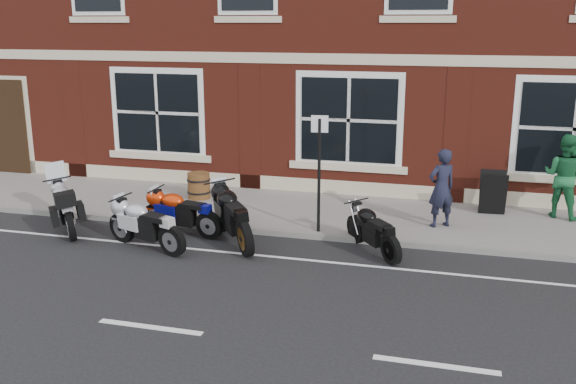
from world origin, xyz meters
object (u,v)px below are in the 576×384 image
(moto_sport_red, at_px, (181,211))
(barrel_planter, at_px, (199,186))
(moto_sport_black, at_px, (234,213))
(a_board_sign, at_px, (493,193))
(pedestrian_left, at_px, (441,188))
(pedestrian_right, at_px, (564,176))
(moto_touring_silver, at_px, (67,204))
(parking_sign, at_px, (319,166))
(moto_sport_silver, at_px, (146,223))
(moto_naked_black, at_px, (373,228))

(moto_sport_red, distance_m, barrel_planter, 2.34)
(moto_sport_black, height_order, a_board_sign, a_board_sign)
(pedestrian_left, distance_m, pedestrian_right, 2.87)
(moto_sport_red, height_order, moto_sport_black, moto_sport_black)
(moto_touring_silver, distance_m, parking_sign, 5.35)
(moto_sport_red, bearing_deg, moto_sport_black, -87.60)
(moto_touring_silver, height_order, pedestrian_right, pedestrian_right)
(pedestrian_right, bearing_deg, moto_sport_silver, 53.84)
(moto_sport_black, height_order, barrel_planter, moto_sport_black)
(moto_sport_silver, height_order, pedestrian_right, pedestrian_right)
(moto_sport_red, distance_m, moto_sport_silver, 1.04)
(barrel_planter, bearing_deg, moto_sport_red, -75.83)
(moto_sport_red, height_order, parking_sign, parking_sign)
(a_board_sign, bearing_deg, moto_naked_black, -132.44)
(moto_sport_black, height_order, pedestrian_right, pedestrian_right)
(a_board_sign, bearing_deg, moto_sport_red, -160.11)
(moto_sport_red, bearing_deg, moto_touring_silver, 110.25)
(moto_sport_silver, distance_m, moto_naked_black, 4.35)
(a_board_sign, bearing_deg, barrel_planter, -179.92)
(moto_touring_silver, bearing_deg, parking_sign, -30.03)
(moto_sport_black, bearing_deg, a_board_sign, -4.68)
(moto_touring_silver, height_order, pedestrian_left, pedestrian_left)
(moto_sport_silver, bearing_deg, moto_sport_red, 3.98)
(pedestrian_right, height_order, barrel_planter, pedestrian_right)
(moto_sport_red, bearing_deg, pedestrian_right, -57.54)
(moto_naked_black, xyz_separation_m, a_board_sign, (2.24, 2.87, 0.12))
(pedestrian_left, bearing_deg, moto_sport_red, -17.43)
(moto_sport_black, distance_m, pedestrian_right, 7.14)
(moto_sport_red, relative_size, barrel_planter, 3.05)
(moto_sport_silver, distance_m, parking_sign, 3.55)
(pedestrian_left, bearing_deg, parking_sign, -11.30)
(moto_naked_black, distance_m, pedestrian_right, 4.76)
(moto_sport_red, xyz_separation_m, barrel_planter, (-0.57, 2.27, -0.06))
(moto_touring_silver, xyz_separation_m, moto_sport_silver, (2.14, -0.63, -0.03))
(moto_sport_black, xyz_separation_m, a_board_sign, (4.97, 3.01, 0.00))
(moto_naked_black, xyz_separation_m, parking_sign, (-1.19, 0.61, 1.01))
(moto_touring_silver, xyz_separation_m, pedestrian_right, (10.07, 3.28, 0.49))
(moto_sport_black, relative_size, moto_naked_black, 1.28)
(a_board_sign, bearing_deg, moto_sport_silver, -154.08)
(moto_touring_silver, distance_m, pedestrian_right, 10.60)
(moto_naked_black, distance_m, pedestrian_left, 2.03)
(pedestrian_right, relative_size, a_board_sign, 1.93)
(a_board_sign, xyz_separation_m, barrel_planter, (-6.77, -0.54, -0.16))
(moto_sport_red, bearing_deg, moto_sport_silver, 175.57)
(moto_naked_black, height_order, a_board_sign, a_board_sign)
(moto_touring_silver, bearing_deg, pedestrian_left, -25.85)
(moto_touring_silver, relative_size, moto_sport_black, 0.85)
(moto_sport_black, relative_size, pedestrian_right, 1.06)
(pedestrian_right, xyz_separation_m, barrel_planter, (-8.21, -0.64, -0.60))
(pedestrian_left, bearing_deg, moto_sport_silver, -9.03)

